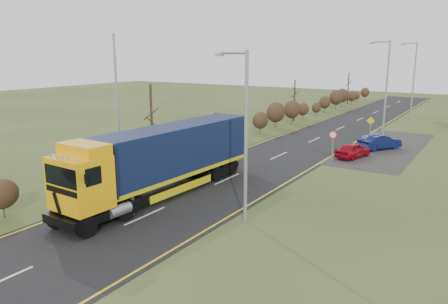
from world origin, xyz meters
The scene contains 14 objects.
ground centered at (0.00, 0.00, 0.00)m, with size 160.00×160.00×0.00m, color #37431D.
road centered at (0.00, 10.00, 0.01)m, with size 8.00×120.00×0.02m, color black.
layby centered at (6.50, 20.00, 0.01)m, with size 6.00×18.00×0.02m, color #2C2927.
lane_markings centered at (0.00, 9.69, 0.03)m, with size 7.52×116.00×0.01m.
hedgerow centered at (-6.00, 7.89, 1.62)m, with size 2.24×102.04×6.05m.
lorry centered at (-1.44, -0.75, 2.33)m, with size 3.04×14.84×4.11m.
car_red_hatchback centered at (5.25, 14.65, 0.61)m, with size 1.45×3.60×1.23m, color #9C0715.
car_blue_sedan centered at (6.32, 19.00, 0.66)m, with size 1.40×4.02×1.32m, color #0B113E.
streetlight_near centered at (4.53, -1.76, 4.59)m, with size 1.79×0.18×8.37m.
streetlight_mid centered at (5.38, 23.84, 5.19)m, with size 2.00×0.19×9.41m.
streetlight_far centered at (5.12, 40.22, 5.30)m, with size 2.03×0.19×9.59m.
left_pole centered at (-6.59, 0.80, 4.73)m, with size 0.16×0.16×9.46m, color gray.
speed_sign centered at (4.20, 12.72, 1.69)m, with size 0.66×0.10×2.40m.
warning_board centered at (4.20, 24.13, 1.29)m, with size 0.80×0.11×2.09m.
Camera 1 is at (14.76, -19.76, 8.21)m, focal length 35.00 mm.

